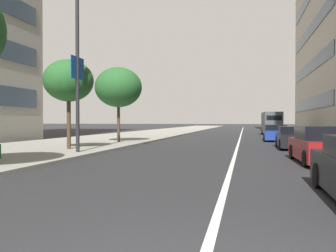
# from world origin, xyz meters

# --- Properties ---
(sidewalk_right_plaza) EXTENTS (160.00, 9.38, 0.15)m
(sidewalk_right_plaza) POSITION_xyz_m (30.00, 11.30, 0.07)
(sidewalk_right_plaza) COLOR gray
(sidewalk_right_plaza) RESTS_ON ground
(lane_centre_stripe) EXTENTS (110.00, 0.16, 0.01)m
(lane_centre_stripe) POSITION_xyz_m (35.00, 0.00, 0.00)
(lane_centre_stripe) COLOR silver
(lane_centre_stripe) RESTS_ON ground
(car_far_down_avenue) EXTENTS (4.27, 2.04, 1.47)m
(car_far_down_avenue) POSITION_xyz_m (11.35, -3.45, 0.69)
(car_far_down_avenue) COLOR maroon
(car_far_down_avenue) RESTS_ON ground
(car_following_behind) EXTENTS (4.45, 1.90, 1.36)m
(car_following_behind) POSITION_xyz_m (18.62, -3.35, 0.64)
(car_following_behind) COLOR black
(car_following_behind) RESTS_ON ground
(car_approaching_light) EXTENTS (4.70, 2.03, 1.36)m
(car_approaching_light) POSITION_xyz_m (26.71, -3.01, 0.64)
(car_approaching_light) COLOR navy
(car_approaching_light) RESTS_ON ground
(delivery_van_ahead) EXTENTS (5.25, 2.23, 2.76)m
(delivery_van_ahead) POSITION_xyz_m (39.30, -3.65, 1.47)
(delivery_van_ahead) COLOR #4C5156
(delivery_van_ahead) RESTS_ON ground
(street_lamp_with_banners) EXTENTS (1.26, 2.55, 9.06)m
(street_lamp_with_banners) POSITION_xyz_m (12.05, 7.23, 5.45)
(street_lamp_with_banners) COLOR #232326
(street_lamp_with_banners) RESTS_ON sidewalk_right_plaza
(street_tree_mid_sidewalk) EXTENTS (2.70, 2.70, 4.88)m
(street_tree_mid_sidewalk) POSITION_xyz_m (13.57, 8.93, 3.87)
(street_tree_mid_sidewalk) COLOR #473323
(street_tree_mid_sidewalk) RESTS_ON sidewalk_right_plaza
(street_tree_by_lamp_post) EXTENTS (3.46, 3.46, 5.50)m
(street_tree_by_lamp_post) POSITION_xyz_m (20.15, 8.65, 4.17)
(street_tree_by_lamp_post) COLOR #473323
(street_tree_by_lamp_post) RESTS_ON sidewalk_right_plaza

